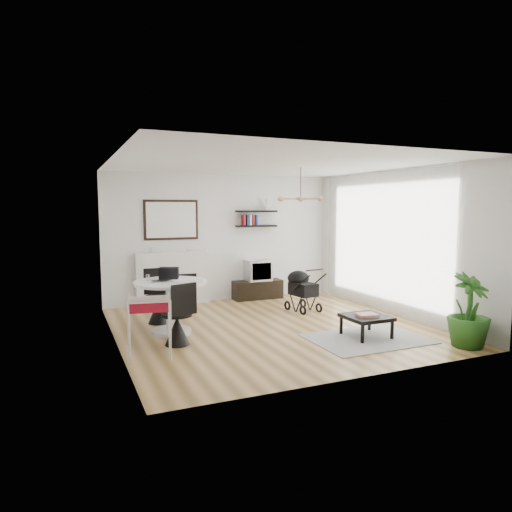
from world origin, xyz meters
name	(u,v)px	position (x,y,z in m)	size (l,w,h in m)	color
floor	(271,327)	(0.00, 0.00, 0.00)	(5.00, 5.00, 0.00)	olive
ceiling	(272,164)	(0.00, 0.00, 2.70)	(5.00, 5.00, 0.00)	white
wall_back	(222,238)	(0.00, 2.50, 1.35)	(5.00, 5.00, 0.00)	white
wall_left	(114,253)	(-2.50, 0.00, 1.35)	(5.00, 5.00, 0.00)	white
wall_right	(393,242)	(2.50, 0.00, 1.35)	(5.00, 5.00, 0.00)	white
sheer_curtain	(381,242)	(2.40, 0.20, 1.35)	(0.04, 3.60, 2.60)	white
fireplace	(173,272)	(-1.10, 2.42, 0.69)	(1.50, 0.17, 2.16)	white
shelf_lower	(256,226)	(0.75, 2.37, 1.60)	(0.90, 0.25, 0.04)	black
shelf_upper	(256,211)	(0.75, 2.37, 1.92)	(0.90, 0.25, 0.04)	black
pendant_lamp	(301,199)	(0.70, 0.30, 2.15)	(0.90, 0.90, 0.10)	tan
tv_console	(258,290)	(0.75, 2.30, 0.20)	(1.09, 0.38, 0.41)	black
crt_tv	(258,270)	(0.75, 2.30, 0.64)	(0.52, 0.46, 0.46)	silver
dining_table	(171,299)	(-1.63, 0.28, 0.56)	(1.15, 1.15, 0.84)	white
laptop	(162,281)	(-1.76, 0.26, 0.85)	(0.32, 0.20, 0.02)	black
black_bag	(169,273)	(-1.59, 0.55, 0.93)	(0.31, 0.18, 0.18)	black
newspaper	(187,281)	(-1.40, 0.14, 0.85)	(0.38, 0.31, 0.01)	white
drinking_glass	(148,278)	(-1.95, 0.45, 0.89)	(0.06, 0.06, 0.10)	white
chair_far	(158,306)	(-1.69, 1.03, 0.30)	(0.45, 0.45, 0.94)	black
chair_near	(178,325)	(-1.68, -0.38, 0.29)	(0.48, 0.49, 0.93)	black
drying_rack	(150,328)	(-2.18, -0.91, 0.44)	(0.63, 0.60, 0.83)	white
stroller	(302,291)	(1.08, 0.91, 0.37)	(0.53, 0.74, 0.87)	black
rug	(367,339)	(1.04, -1.23, 0.01)	(1.74, 1.25, 0.01)	gray
coffee_table	(366,318)	(1.09, -1.12, 0.30)	(0.64, 0.64, 0.33)	black
magazines	(367,315)	(1.06, -1.18, 0.36)	(0.30, 0.23, 0.04)	#E45639
potted_plant	(469,310)	(2.14, -2.11, 0.53)	(0.60, 0.60, 1.06)	#245919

